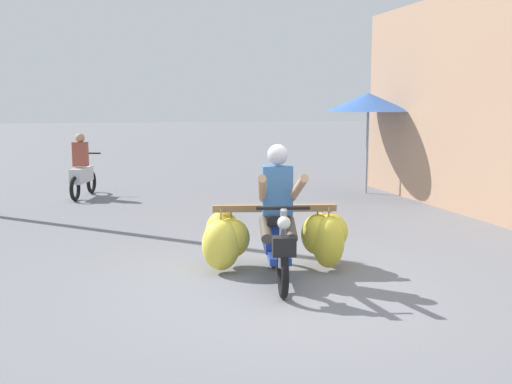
{
  "coord_description": "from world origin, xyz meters",
  "views": [
    {
      "loc": [
        -1.92,
        -6.0,
        2.04
      ],
      "look_at": [
        0.01,
        1.48,
        0.9
      ],
      "focal_mm": 42.45,
      "sensor_mm": 36.0,
      "label": 1
    }
  ],
  "objects": [
    {
      "name": "ground_plane",
      "position": [
        0.0,
        0.0,
        0.0
      ],
      "size": [
        120.0,
        120.0,
        0.0
      ],
      "primitive_type": "plane",
      "color": "slate"
    },
    {
      "name": "motorbike_main_loaded",
      "position": [
        0.12,
        0.86,
        0.49
      ],
      "size": [
        1.89,
        1.97,
        1.58
      ],
      "color": "black",
      "rests_on": "ground"
    },
    {
      "name": "motorbike_distant_ahead_left",
      "position": [
        -2.32,
        7.54,
        0.57
      ],
      "size": [
        0.67,
        1.57,
        1.4
      ],
      "color": "black",
      "rests_on": "ground"
    },
    {
      "name": "market_umbrella_near_shop",
      "position": [
        3.92,
        6.58,
        2.05
      ],
      "size": [
        1.9,
        1.9,
        2.26
      ],
      "color": "#99999E",
      "rests_on": "ground"
    }
  ]
}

